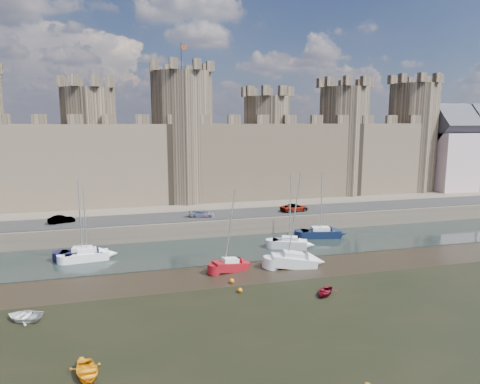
% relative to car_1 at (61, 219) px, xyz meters
% --- Properties ---
extents(ground, '(160.00, 160.00, 0.00)m').
position_rel_car_1_xyz_m(ground, '(17.47, -34.24, -3.09)').
color(ground, black).
rests_on(ground, ground).
extents(water_channel, '(160.00, 12.00, 0.08)m').
position_rel_car_1_xyz_m(water_channel, '(17.47, -10.24, -3.05)').
color(water_channel, black).
rests_on(water_channel, ground).
extents(quay, '(160.00, 60.00, 2.50)m').
position_rel_car_1_xyz_m(quay, '(17.47, 25.76, -1.84)').
color(quay, '#4C443A').
rests_on(quay, ground).
extents(road, '(160.00, 7.00, 0.10)m').
position_rel_car_1_xyz_m(road, '(17.47, -0.24, -0.54)').
color(road, black).
rests_on(road, quay).
extents(castle, '(108.50, 11.00, 29.00)m').
position_rel_car_1_xyz_m(castle, '(16.83, 13.76, 8.58)').
color(castle, '#42382B').
rests_on(castle, quay).
extents(car_1, '(3.82, 2.39, 1.19)m').
position_rel_car_1_xyz_m(car_1, '(0.00, 0.00, 0.00)').
color(car_1, gray).
rests_on(car_1, quay).
extents(car_2, '(4.10, 2.28, 1.13)m').
position_rel_car_1_xyz_m(car_2, '(20.17, -1.33, -0.03)').
color(car_2, gray).
rests_on(car_2, quay).
extents(car_3, '(4.90, 2.83, 1.28)m').
position_rel_car_1_xyz_m(car_3, '(35.39, -1.04, 0.05)').
color(car_3, gray).
rests_on(car_3, quay).
extents(sailboat_0, '(5.21, 2.51, 9.40)m').
position_rel_car_1_xyz_m(sailboat_0, '(4.22, -10.58, -2.34)').
color(sailboat_0, white).
rests_on(sailboat_0, ground).
extents(sailboat_1, '(5.22, 2.43, 10.14)m').
position_rel_car_1_xyz_m(sailboat_1, '(3.62, -10.03, -2.29)').
color(sailboat_1, black).
rests_on(sailboat_1, ground).
extents(sailboat_2, '(4.96, 3.48, 9.99)m').
position_rel_car_1_xyz_m(sailboat_2, '(30.22, -12.13, -2.29)').
color(sailboat_2, silver).
rests_on(sailboat_2, ground).
extents(sailboat_3, '(5.94, 3.26, 9.85)m').
position_rel_car_1_xyz_m(sailboat_3, '(36.59, -8.29, -2.33)').
color(sailboat_3, black).
rests_on(sailboat_3, ground).
extents(sailboat_4, '(4.36, 2.52, 9.58)m').
position_rel_car_1_xyz_m(sailboat_4, '(20.44, -18.51, -2.38)').
color(sailboat_4, maroon).
rests_on(sailboat_4, ground).
extents(sailboat_5, '(5.58, 2.85, 11.51)m').
position_rel_car_1_xyz_m(sailboat_5, '(27.98, -19.17, -2.28)').
color(sailboat_5, silver).
rests_on(sailboat_5, ground).
extents(dinghy_0, '(2.79, 3.45, 0.63)m').
position_rel_car_1_xyz_m(dinghy_0, '(6.24, -36.11, -2.78)').
color(dinghy_0, orange).
rests_on(dinghy_0, ground).
extents(dinghy_4, '(3.32, 3.40, 0.58)m').
position_rel_car_1_xyz_m(dinghy_4, '(27.91, -27.63, -2.81)').
color(dinghy_4, maroon).
rests_on(dinghy_4, ground).
extents(dinghy_6, '(4.03, 3.70, 0.68)m').
position_rel_car_1_xyz_m(dinghy_6, '(0.26, -25.94, -2.75)').
color(dinghy_6, silver).
rests_on(dinghy_6, ground).
extents(buoy_0, '(0.49, 0.49, 0.49)m').
position_rel_car_1_xyz_m(buoy_0, '(5.71, -34.29, -2.85)').
color(buoy_0, '#C36B08').
rests_on(buoy_0, ground).
extents(buoy_1, '(0.50, 0.50, 0.50)m').
position_rel_car_1_xyz_m(buoy_1, '(19.91, -24.92, -2.84)').
color(buoy_1, orange).
rests_on(buoy_1, ground).
extents(buoy_3, '(0.51, 0.51, 0.51)m').
position_rel_car_1_xyz_m(buoy_3, '(19.71, -22.24, -2.84)').
color(buoy_3, '#C37708').
rests_on(buoy_3, ground).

